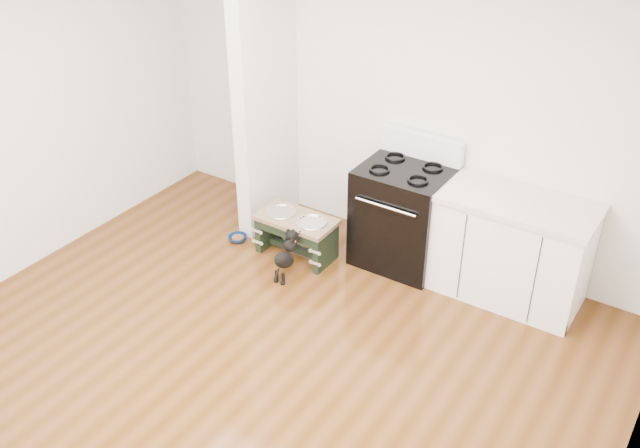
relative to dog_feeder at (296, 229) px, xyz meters
The scene contains 8 objects.
ground 1.82m from the dog_feeder, 71.06° to the right, with size 5.00×5.00×0.00m, color #4C2A0D.
room_shell 2.24m from the dog_feeder, 71.06° to the right, with size 5.00×5.00×5.00m.
partition_wall 1.28m from the dog_feeder, 146.15° to the left, with size 0.15×0.80×2.70m, color silver.
oven_range 0.97m from the dog_feeder, 28.57° to the left, with size 0.76×0.69×1.14m.
cabinet_run 1.88m from the dog_feeder, 14.61° to the left, with size 1.24×0.64×0.91m.
dog_feeder is the anchor object (origin of this frame).
puppy 0.36m from the dog_feeder, 68.85° to the right, with size 0.13×0.37×0.44m.
floor_bowl 0.66m from the dog_feeder, 169.64° to the right, with size 0.18×0.18×0.06m.
Camera 1 is at (2.57, -2.75, 3.65)m, focal length 40.00 mm.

